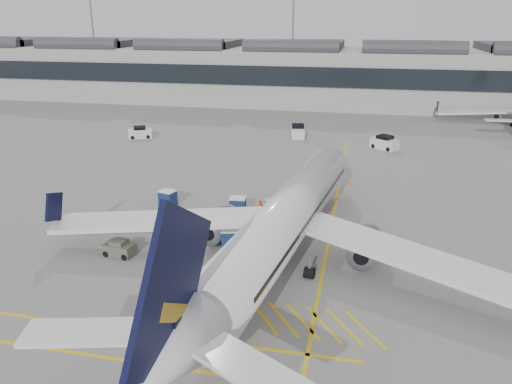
% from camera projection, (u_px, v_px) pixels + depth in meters
% --- Properties ---
extents(ground, '(220.00, 220.00, 0.00)m').
position_uv_depth(ground, '(192.00, 255.00, 37.95)').
color(ground, gray).
rests_on(ground, ground).
extents(terminal, '(200.00, 20.45, 12.40)m').
position_uv_depth(terminal, '(306.00, 73.00, 102.18)').
color(terminal, '#9E9E99').
rests_on(terminal, ground).
extents(light_masts, '(113.00, 0.60, 25.45)m').
position_uv_depth(light_masts, '(307.00, 28.00, 112.69)').
color(light_masts, slate).
rests_on(light_masts, ground).
extents(apron_markings, '(0.25, 60.00, 0.01)m').
position_uv_depth(apron_markings, '(333.00, 216.00, 45.17)').
color(apron_markings, gold).
rests_on(apron_markings, ground).
extents(airliner_main, '(35.73, 39.29, 10.48)m').
position_uv_depth(airliner_main, '(283.00, 223.00, 35.97)').
color(airliner_main, silver).
rests_on(airliner_main, ground).
extents(belt_loader, '(4.79, 3.14, 1.92)m').
position_uv_depth(belt_loader, '(282.00, 209.00, 45.30)').
color(belt_loader, beige).
rests_on(belt_loader, ground).
extents(baggage_cart_a, '(2.22, 2.04, 1.90)m').
position_uv_depth(baggage_cart_a, '(219.00, 227.00, 40.31)').
color(baggage_cart_a, gray).
rests_on(baggage_cart_a, ground).
extents(baggage_cart_b, '(2.20, 1.95, 2.01)m').
position_uv_depth(baggage_cart_b, '(233.00, 239.00, 38.05)').
color(baggage_cart_b, gray).
rests_on(baggage_cart_b, ground).
extents(baggage_cart_c, '(1.65, 1.41, 1.61)m').
position_uv_depth(baggage_cart_c, '(238.00, 205.00, 45.44)').
color(baggage_cart_c, gray).
rests_on(baggage_cart_c, ground).
extents(baggage_cart_d, '(1.83, 1.65, 1.62)m').
position_uv_depth(baggage_cart_d, '(168.00, 198.00, 47.21)').
color(baggage_cart_d, gray).
rests_on(baggage_cart_d, ground).
extents(ramp_agent_a, '(0.79, 0.72, 1.81)m').
position_uv_depth(ramp_agent_a, '(261.00, 210.00, 44.29)').
color(ramp_agent_a, '#E8410C').
rests_on(ramp_agent_a, ground).
extents(ramp_agent_b, '(0.98, 0.86, 1.69)m').
position_uv_depth(ramp_agent_b, '(275.00, 211.00, 44.19)').
color(ramp_agent_b, '#F6580C').
rests_on(ramp_agent_b, ground).
extents(pushback_tug, '(2.40, 1.65, 1.26)m').
position_uv_depth(pushback_tug, '(120.00, 248.00, 37.69)').
color(pushback_tug, '#55574A').
rests_on(pushback_tug, ground).
extents(safety_cone_nose, '(0.34, 0.34, 0.48)m').
position_uv_depth(safety_cone_nose, '(351.00, 183.00, 53.62)').
color(safety_cone_nose, '#F24C0A').
rests_on(safety_cone_nose, ground).
extents(safety_cone_engine, '(0.34, 0.34, 0.47)m').
position_uv_depth(safety_cone_engine, '(372.00, 254.00, 37.53)').
color(safety_cone_engine, '#F24C0A').
rests_on(safety_cone_engine, ground).
extents(service_van_left, '(3.77, 3.00, 1.73)m').
position_uv_depth(service_van_left, '(140.00, 133.00, 73.99)').
color(service_van_left, silver).
rests_on(service_van_left, ground).
extents(service_van_mid, '(2.52, 4.06, 1.95)m').
position_uv_depth(service_van_mid, '(298.00, 131.00, 74.40)').
color(service_van_mid, silver).
rests_on(service_van_mid, ground).
extents(service_van_right, '(3.99, 3.62, 1.86)m').
position_uv_depth(service_van_right, '(385.00, 143.00, 67.89)').
color(service_van_right, silver).
rests_on(service_van_right, ground).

